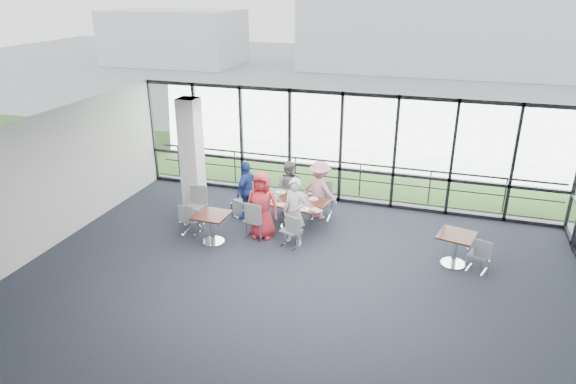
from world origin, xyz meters
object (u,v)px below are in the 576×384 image
(main_table, at_px, (292,205))
(side_table_left, at_px, (212,219))
(chair_spare_r, at_px, (478,254))
(chair_main_nr, at_px, (291,230))
(structural_column, at_px, (192,158))
(side_table_right, at_px, (456,240))
(chair_main_fl, at_px, (294,194))
(chair_spare_la, at_px, (191,219))
(chair_spare_lb, at_px, (195,207))
(diner_near_left, at_px, (262,205))
(chair_main_end, at_px, (245,200))
(diner_far_left, at_px, (288,187))
(diner_end, at_px, (247,190))
(chair_main_fr, at_px, (322,201))
(chair_main_nl, at_px, (255,220))
(diner_near_right, at_px, (295,212))
(diner_far_right, at_px, (320,190))

(main_table, distance_m, side_table_left, 2.11)
(chair_spare_r, bearing_deg, chair_main_nr, -158.48)
(main_table, bearing_deg, side_table_left, -129.86)
(structural_column, relative_size, side_table_right, 3.49)
(structural_column, xyz_separation_m, chair_main_fl, (2.54, 0.98, -1.11))
(side_table_left, xyz_separation_m, side_table_right, (5.65, 0.66, -0.01))
(chair_spare_la, bearing_deg, side_table_right, -3.39)
(structural_column, height_order, main_table, structural_column)
(side_table_left, bearing_deg, chair_spare_lb, 137.23)
(diner_near_left, xyz_separation_m, chair_main_nr, (0.84, -0.29, -0.42))
(structural_column, xyz_separation_m, chair_main_end, (1.41, 0.16, -1.11))
(main_table, xyz_separation_m, side_table_right, (4.06, -0.73, -0.00))
(diner_far_left, height_order, chair_main_fl, diner_far_left)
(diner_far_left, bearing_deg, chair_main_fl, -103.52)
(diner_near_left, distance_m, chair_main_fl, 1.82)
(chair_spare_la, height_order, chair_spare_lb, chair_spare_lb)
(chair_main_fl, bearing_deg, diner_near_left, 104.39)
(structural_column, height_order, diner_far_left, structural_column)
(structural_column, relative_size, side_table_left, 4.01)
(diner_end, bearing_deg, chair_main_fr, 116.83)
(side_table_right, bearing_deg, main_table, 169.77)
(diner_end, bearing_deg, side_table_left, -1.49)
(side_table_left, height_order, chair_main_nl, chair_main_nl)
(chair_main_nl, distance_m, chair_spare_la, 1.64)
(diner_near_right, distance_m, chair_spare_r, 4.24)
(structural_column, distance_m, side_table_right, 6.96)
(chair_spare_r, bearing_deg, chair_main_nl, -161.18)
(diner_near_left, xyz_separation_m, chair_main_end, (-0.84, 0.94, -0.36))
(diner_near_right, relative_size, chair_spare_lb, 1.70)
(diner_far_left, distance_m, chair_spare_lb, 2.56)
(diner_near_right, bearing_deg, chair_main_nl, -167.61)
(diner_near_left, xyz_separation_m, diner_far_left, (0.19, 1.56, -0.10))
(diner_end, bearing_deg, diner_far_left, 134.80)
(diner_near_left, bearing_deg, side_table_right, -3.61)
(chair_main_fl, distance_m, chair_spare_lb, 2.74)
(structural_column, bearing_deg, diner_far_left, 17.69)
(chair_main_nr, bearing_deg, chair_spare_lb, -166.53)
(diner_far_right, distance_m, chair_spare_la, 3.44)
(diner_far_left, distance_m, chair_spare_la, 2.80)
(structural_column, xyz_separation_m, diner_end, (1.50, 0.11, -0.79))
(diner_near_left, distance_m, chair_spare_lb, 1.96)
(chair_main_end, bearing_deg, diner_far_left, 142.60)
(main_table, bearing_deg, chair_main_fl, 112.35)
(chair_main_nr, xyz_separation_m, chair_main_end, (-1.69, 1.24, 0.07))
(structural_column, xyz_separation_m, side_table_right, (6.85, -0.79, -0.99))
(main_table, bearing_deg, chair_spare_la, -144.49)
(chair_main_fr, bearing_deg, chair_main_fl, -21.17)
(side_table_right, bearing_deg, diner_end, 170.50)
(structural_column, relative_size, chair_spare_lb, 3.25)
(diner_far_right, xyz_separation_m, chair_spare_la, (-2.84, -1.91, -0.39))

